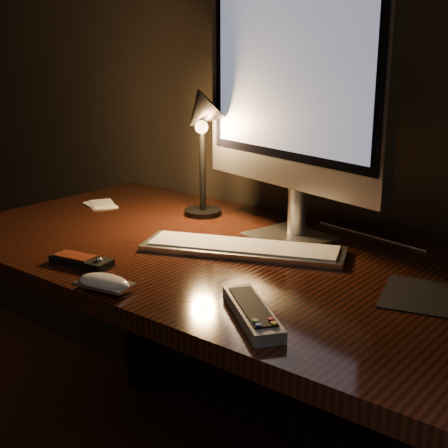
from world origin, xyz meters
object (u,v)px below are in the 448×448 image
Objects in this scene: keyboard at (243,248)px; media_remote at (81,261)px; monitor at (292,92)px; tv_remote at (252,312)px; desk at (273,302)px; mouse at (105,285)px; desk_lamp at (201,133)px.

media_remote is at bearing -149.76° from keyboard.
tv_remote is (0.20, -0.42, -0.34)m from monitor.
keyboard is (-0.05, -0.05, 0.14)m from desk.
mouse is at bearing -123.98° from keyboard.
mouse reaches higher than keyboard.
desk is 0.45m from mouse.
keyboard is 1.34× the size of desk_lamp.
media_remote is (-0.27, -0.34, 0.14)m from desk.
media_remote is (-0.15, 0.06, -0.00)m from mouse.
desk_lamp is at bearing 99.84° from mouse.
tv_remote reaches higher than media_remote.
monitor is 4.05× the size of media_remote.
monitor is 0.58m from tv_remote.
mouse is (-0.07, -0.35, 0.00)m from keyboard.
desk is 0.49m from monitor.
keyboard is at bearing 68.36° from mouse.
tv_remote is (0.45, 0.01, 0.00)m from media_remote.
mouse is 0.32× the size of desk_lamp.
desk_lamp is (-0.31, 0.10, 0.36)m from desk.
mouse is (-0.10, -0.50, -0.34)m from monitor.
monitor is at bearing 102.65° from desk.
desk_lamp is (-0.04, 0.44, 0.23)m from media_remote.
keyboard is 2.28× the size of tv_remote.
desk is 14.25× the size of mouse.
mouse is at bearing -106.39° from desk.
desk is 4.59× the size of desk_lamp.
monitor reaches higher than tv_remote.
monitor is at bearing 153.29° from tv_remote.
keyboard is (-0.03, -0.14, -0.35)m from monitor.
monitor is 0.38m from keyboard.
monitor is 1.29× the size of keyboard.
media_remote is (-0.25, -0.43, -0.34)m from monitor.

